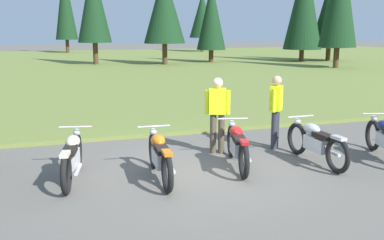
# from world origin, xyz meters

# --- Properties ---
(ground_plane) EXTENTS (140.00, 140.00, 0.00)m
(ground_plane) POSITION_xyz_m (0.00, 0.00, 0.00)
(ground_plane) COLOR #605B54
(grass_moorland) EXTENTS (80.00, 44.00, 0.10)m
(grass_moorland) POSITION_xyz_m (0.00, 25.00, 0.05)
(grass_moorland) COLOR olive
(grass_moorland) RESTS_ON ground
(forest_treeline) EXTENTS (37.04, 26.84, 8.95)m
(forest_treeline) POSITION_xyz_m (5.14, 28.20, 4.49)
(forest_treeline) COLOR #47331E
(forest_treeline) RESTS_ON ground
(motorcycle_cream) EXTENTS (0.69, 2.08, 0.88)m
(motorcycle_cream) POSITION_xyz_m (-2.38, 0.28, 0.44)
(motorcycle_cream) COLOR black
(motorcycle_cream) RESTS_ON ground
(motorcycle_orange) EXTENTS (0.62, 2.10, 0.88)m
(motorcycle_orange) POSITION_xyz_m (-0.86, -0.15, 0.44)
(motorcycle_orange) COLOR black
(motorcycle_orange) RESTS_ON ground
(motorcycle_red) EXTENTS (0.75, 2.06, 0.88)m
(motorcycle_red) POSITION_xyz_m (0.77, 0.07, 0.44)
(motorcycle_red) COLOR black
(motorcycle_red) RESTS_ON ground
(motorcycle_silver) EXTENTS (0.62, 2.10, 0.88)m
(motorcycle_silver) POSITION_xyz_m (2.40, -0.17, 0.44)
(motorcycle_silver) COLOR black
(motorcycle_silver) RESTS_ON ground
(rider_checking_bike) EXTENTS (0.51, 0.34, 1.67)m
(rider_checking_bike) POSITION_xyz_m (0.76, 1.14, 0.95)
(rider_checking_bike) COLOR #4C4233
(rider_checking_bike) RESTS_ON ground
(rider_with_back_turned) EXTENTS (0.40, 0.43, 1.67)m
(rider_with_back_turned) POSITION_xyz_m (2.17, 1.12, 0.95)
(rider_with_back_turned) COLOR #2D2D38
(rider_with_back_turned) RESTS_ON ground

